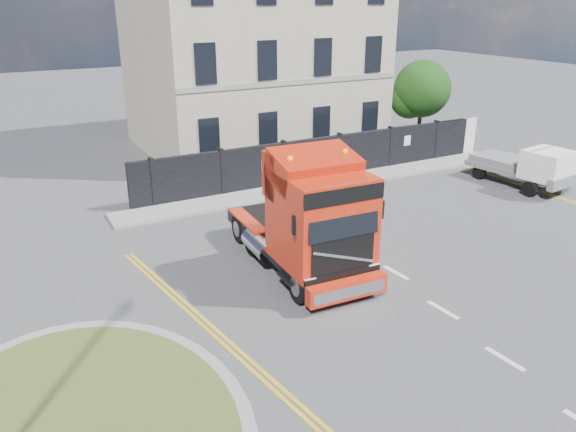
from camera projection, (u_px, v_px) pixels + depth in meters
ground at (308, 289)px, 16.55m from camera, size 120.00×120.00×0.00m
hoarding_fence at (331, 157)px, 26.46m from camera, size 18.80×0.25×2.00m
georgian_building at (251, 41)px, 30.61m from camera, size 12.30×10.30×12.80m
tree at (419, 92)px, 31.74m from camera, size 3.20×3.20×4.80m
pavement_far at (331, 183)px, 25.82m from camera, size 20.00×1.60×0.12m
truck at (311, 222)px, 16.82m from camera, size 2.76×6.63×3.90m
flatbed_pickup at (536, 167)px, 24.73m from camera, size 2.40×4.80×1.91m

